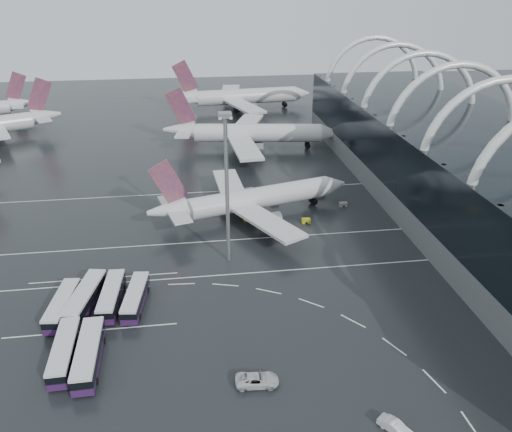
{
  "coord_description": "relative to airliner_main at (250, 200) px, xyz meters",
  "views": [
    {
      "loc": [
        -5.97,
        -84.64,
        52.6
      ],
      "look_at": [
        6.84,
        8.99,
        7.0
      ],
      "focal_mm": 35.0,
      "sensor_mm": 36.0,
      "label": 1
    }
  ],
  "objects": [
    {
      "name": "van_curve_a",
      "position": [
        -5.87,
        -54.98,
        -3.48
      ],
      "size": [
        6.42,
        3.37,
        1.72
      ],
      "primitive_type": "imported",
      "rotation": [
        0.0,
        0.0,
        1.49
      ],
      "color": "silver",
      "rests_on": "ground"
    },
    {
      "name": "terminal",
      "position": [
        54.24,
        -3.62,
        6.54
      ],
      "size": [
        42.0,
        160.0,
        34.9
      ],
      "color": "#545759",
      "rests_on": "ground"
    },
    {
      "name": "bus_row_near_c",
      "position": [
        -28.66,
        -32.36,
        -2.57
      ],
      "size": [
        3.64,
        13.19,
        3.21
      ],
      "rotation": [
        0.0,
        0.0,
        1.52
      ],
      "color": "#331544",
      "rests_on": "ground"
    },
    {
      "name": "bus_row_far_a",
      "position": [
        -33.86,
        -46.25,
        -2.57
      ],
      "size": [
        3.42,
        13.16,
        3.22
      ],
      "rotation": [
        0.0,
        0.0,
        1.6
      ],
      "color": "#331544",
      "rests_on": "ground"
    },
    {
      "name": "bus_row_near_a",
      "position": [
        -36.67,
        -34.03,
        -2.62
      ],
      "size": [
        4.13,
        12.91,
        3.12
      ],
      "rotation": [
        0.0,
        0.0,
        1.47
      ],
      "color": "#331544",
      "rests_on": "ground"
    },
    {
      "name": "lane_marking_far",
      "position": [
        -7.32,
        16.54,
        -4.33
      ],
      "size": [
        120.0,
        0.25,
        0.01
      ],
      "primitive_type": "cube",
      "color": "white",
      "rests_on": "ground"
    },
    {
      "name": "bus_bay_line_south",
      "position": [
        -31.32,
        -39.46,
        -4.33
      ],
      "size": [
        28.0,
        0.25,
        0.01
      ],
      "primitive_type": "cube",
      "color": "white",
      "rests_on": "ground"
    },
    {
      "name": "van_curve_c",
      "position": [
        10.5,
        -65.48,
        -3.57
      ],
      "size": [
        4.14,
        4.69,
        1.54
      ],
      "primitive_type": "imported",
      "rotation": [
        0.0,
        0.0,
        0.66
      ],
      "color": "silver",
      "rests_on": "ground"
    },
    {
      "name": "bus_row_far_b",
      "position": [
        -30.14,
        -47.45,
        -2.45
      ],
      "size": [
        3.57,
        14.03,
        3.44
      ],
      "rotation": [
        0.0,
        0.0,
        1.59
      ],
      "color": "#331544",
      "rests_on": "ground"
    },
    {
      "name": "lane_marking_mid",
      "position": [
        -7.32,
        -11.46,
        -4.33
      ],
      "size": [
        120.0,
        0.25,
        0.01
      ],
      "primitive_type": "cube",
      "color": "white",
      "rests_on": "ground"
    },
    {
      "name": "airliner_main",
      "position": [
        0.0,
        0.0,
        0.0
      ],
      "size": [
        50.4,
        43.6,
        17.32
      ],
      "rotation": [
        0.0,
        0.0,
        0.27
      ],
      "color": "silver",
      "rests_on": "ground"
    },
    {
      "name": "gse_cart_belly_c",
      "position": [
        -0.79,
        -2.27,
        -3.79
      ],
      "size": [
        2.01,
        1.19,
        1.1
      ],
      "primitive_type": "cube",
      "color": "#ACA516",
      "rests_on": "ground"
    },
    {
      "name": "ground",
      "position": [
        -7.32,
        -23.46,
        -4.34
      ],
      "size": [
        420.0,
        420.0,
        0.0
      ],
      "primitive_type": "plane",
      "color": "black",
      "rests_on": "ground"
    },
    {
      "name": "bus_row_near_d",
      "position": [
        -24.44,
        -33.22,
        -2.66
      ],
      "size": [
        4.22,
        12.67,
        3.06
      ],
      "rotation": [
        0.0,
        0.0,
        1.45
      ],
      "color": "#331544",
      "rests_on": "ground"
    },
    {
      "name": "gse_cart_belly_b",
      "position": [
        20.14,
        10.2,
        -3.7
      ],
      "size": [
        2.32,
        1.37,
        1.27
      ],
      "primitive_type": "cube",
      "color": "slate",
      "rests_on": "ground"
    },
    {
      "name": "gse_cart_belly_d",
      "position": [
        24.12,
        2.57,
        -3.81
      ],
      "size": [
        1.93,
        1.14,
        1.05
      ],
      "primitive_type": "cube",
      "color": "slate",
      "rests_on": "ground"
    },
    {
      "name": "gse_cart_belly_a",
      "position": [
        12.66,
        -5.33,
        -3.79
      ],
      "size": [
        1.99,
        1.18,
        1.09
      ],
      "primitive_type": "cube",
      "color": "#ACA516",
      "rests_on": "ground"
    },
    {
      "name": "bus_bay_line_north",
      "position": [
        -31.32,
        -23.46,
        -4.33
      ],
      "size": [
        28.0,
        0.25,
        0.01
      ],
      "primitive_type": "cube",
      "color": "white",
      "rests_on": "ground"
    },
    {
      "name": "bus_row_near_b",
      "position": [
        -33.12,
        -32.54,
        -2.45
      ],
      "size": [
        5.71,
        14.29,
        3.44
      ],
      "rotation": [
        0.0,
        0.0,
        1.38
      ],
      "color": "#331544",
      "rests_on": "ground"
    },
    {
      "name": "floodlight_mast",
      "position": [
        -6.85,
        -19.89,
        14.89
      ],
      "size": [
        2.34,
        2.34,
        30.56
      ],
      "color": "gray",
      "rests_on": "ground"
    },
    {
      "name": "airliner_gate_c",
      "position": [
        8.82,
        106.65,
        1.12
      ],
      "size": [
        61.28,
        56.26,
        21.82
      ],
      "rotation": [
        0.0,
        0.0,
        0.1
      ],
      "color": "silver",
      "rests_on": "ground"
    },
    {
      "name": "gse_cart_belly_e",
      "position": [
        7.23,
        6.92,
        -3.74
      ],
      "size": [
        2.19,
        1.29,
        1.19
      ],
      "primitive_type": "cube",
      "color": "#ACA516",
      "rests_on": "ground"
    },
    {
      "name": "airliner_gate_b",
      "position": [
        6.17,
        52.68,
        0.78
      ],
      "size": [
        58.88,
        52.47,
        20.45
      ],
      "rotation": [
        0.0,
        0.0,
        -0.14
      ],
      "color": "silver",
      "rests_on": "ground"
    },
    {
      "name": "lane_marking_near",
      "position": [
        -7.32,
        -25.46,
        -4.33
      ],
      "size": [
        120.0,
        0.25,
        0.01
      ],
      "primitive_type": "cube",
      "color": "white",
      "rests_on": "ground"
    }
  ]
}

